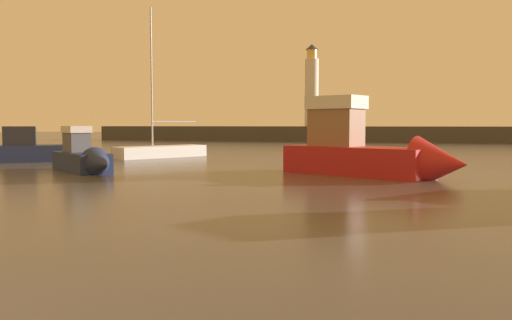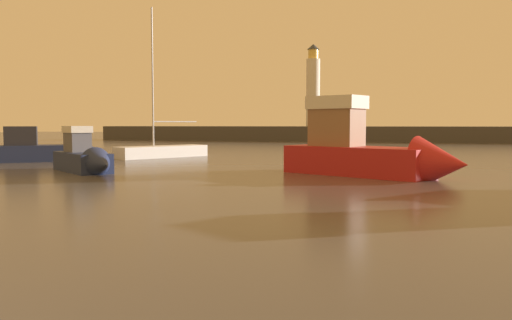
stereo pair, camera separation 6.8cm
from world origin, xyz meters
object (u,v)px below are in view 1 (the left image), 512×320
object	(u,v)px
lighthouse	(312,88)
motorboat_2	(373,153)
motorboat_0	(49,150)
sailboat_moored	(161,151)
motorboat_1	(86,159)

from	to	relation	value
lighthouse	motorboat_2	world-z (taller)	lighthouse
motorboat_0	sailboat_moored	world-z (taller)	sailboat_moored
motorboat_1	motorboat_2	distance (m)	14.47
lighthouse	sailboat_moored	bearing A→B (deg)	-98.15
lighthouse	motorboat_1	size ratio (longest dim) A/B	2.16
motorboat_1	sailboat_moored	size ratio (longest dim) A/B	0.50
motorboat_1	motorboat_2	xyz separation A→B (m)	(14.35, 1.83, 0.41)
motorboat_1	sailboat_moored	xyz separation A→B (m)	(-1.39, 11.99, -0.21)
motorboat_0	motorboat_2	size ratio (longest dim) A/B	0.76
motorboat_0	sailboat_moored	distance (m)	7.81
motorboat_2	sailboat_moored	size ratio (longest dim) A/B	0.83
motorboat_1	sailboat_moored	distance (m)	12.07
sailboat_moored	motorboat_2	bearing A→B (deg)	-32.87
motorboat_0	sailboat_moored	xyz separation A→B (m)	(5.65, 5.39, -0.25)
sailboat_moored	lighthouse	bearing A→B (deg)	81.85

